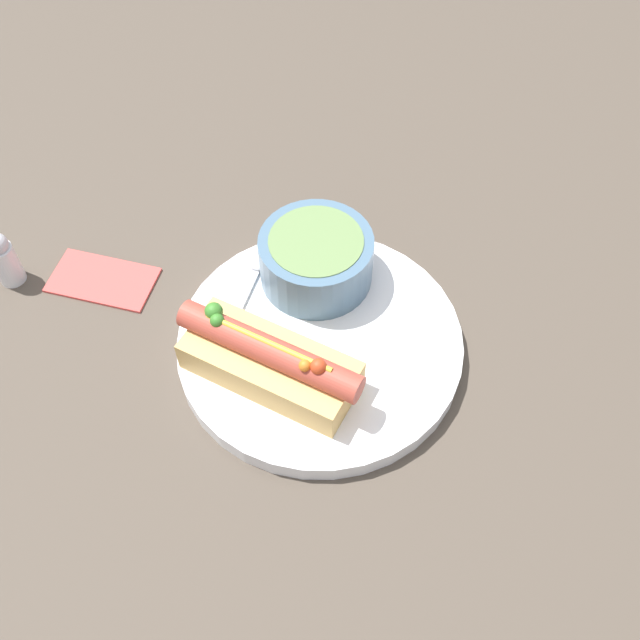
{
  "coord_description": "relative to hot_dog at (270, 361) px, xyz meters",
  "views": [
    {
      "loc": [
        0.26,
        -0.3,
        0.6
      ],
      "look_at": [
        0.0,
        0.0,
        0.05
      ],
      "focal_mm": 42.0,
      "sensor_mm": 36.0,
      "label": 1
    }
  ],
  "objects": [
    {
      "name": "napkin",
      "position": [
        -0.22,
        -0.02,
        -0.04
      ],
      "size": [
        0.12,
        0.1,
        0.01
      ],
      "rotation": [
        0.0,
        0.0,
        0.44
      ],
      "color": "#E04C47",
      "rests_on": "ground_plane"
    },
    {
      "name": "ground_plane",
      "position": [
        0.01,
        0.06,
        -0.04
      ],
      "size": [
        4.0,
        4.0,
        0.0
      ],
      "primitive_type": "plane",
      "color": "#4C4238"
    },
    {
      "name": "soup_bowl",
      "position": [
        -0.04,
        0.11,
        0.01
      ],
      "size": [
        0.11,
        0.11,
        0.05
      ],
      "color": "slate",
      "rests_on": "dinner_plate"
    },
    {
      "name": "dinner_plate",
      "position": [
        0.01,
        0.06,
        -0.03
      ],
      "size": [
        0.27,
        0.27,
        0.02
      ],
      "color": "white",
      "rests_on": "ground_plane"
    },
    {
      "name": "spoon",
      "position": [
        -0.09,
        0.08,
        -0.02
      ],
      "size": [
        0.08,
        0.16,
        0.01
      ],
      "rotation": [
        0.0,
        0.0,
        1.97
      ],
      "color": "#B7B7BC",
      "rests_on": "dinner_plate"
    },
    {
      "name": "salt_shaker",
      "position": [
        -0.29,
        -0.08,
        -0.01
      ],
      "size": [
        0.03,
        0.03,
        0.06
      ],
      "color": "silver",
      "rests_on": "ground_plane"
    },
    {
      "name": "hot_dog",
      "position": [
        0.0,
        0.0,
        0.0
      ],
      "size": [
        0.18,
        0.1,
        0.06
      ],
      "rotation": [
        0.0,
        0.0,
        0.22
      ],
      "color": "#DBAD60",
      "rests_on": "dinner_plate"
    }
  ]
}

